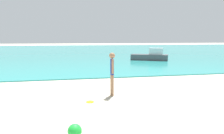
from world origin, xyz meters
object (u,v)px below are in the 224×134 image
(frisbee, at_px, (90,102))
(boat_near, at_px, (151,56))
(person_standing, at_px, (112,71))
(beach_ball, at_px, (75,131))

(frisbee, xyz_separation_m, boat_near, (7.44, 12.94, 0.47))
(person_standing, height_order, boat_near, person_standing)
(person_standing, xyz_separation_m, boat_near, (6.51, 12.22, -0.47))
(boat_near, distance_m, beach_ball, 17.55)
(person_standing, distance_m, boat_near, 13.85)
(person_standing, bearing_deg, beach_ball, -21.54)
(person_standing, relative_size, beach_ball, 5.24)
(frisbee, xyz_separation_m, beach_ball, (-0.61, -2.64, 0.15))
(boat_near, bearing_deg, person_standing, 90.13)
(person_standing, distance_m, frisbee, 1.51)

